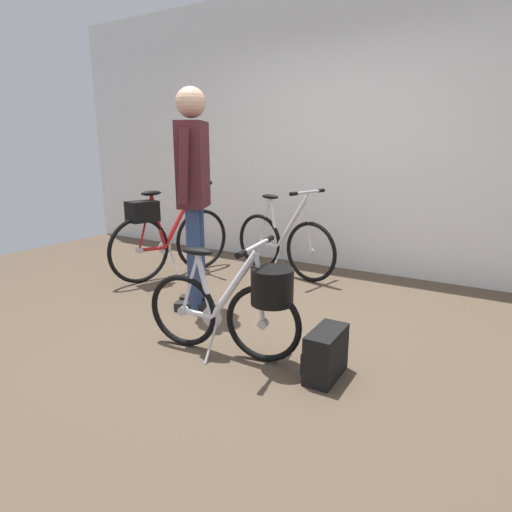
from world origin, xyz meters
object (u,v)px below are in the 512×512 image
(display_bike_left, at_px, (166,235))
(backpack_on_floor, at_px, (325,354))
(folding_bike_foreground, at_px, (239,302))
(visitor_near_wall, at_px, (193,186))
(display_bike_right, at_px, (284,243))

(display_bike_left, relative_size, backpack_on_floor, 4.09)
(folding_bike_foreground, distance_m, display_bike_left, 1.97)
(folding_bike_foreground, bearing_deg, display_bike_left, 145.56)
(display_bike_left, bearing_deg, visitor_near_wall, -33.81)
(display_bike_left, height_order, display_bike_right, display_bike_left)
(display_bike_left, relative_size, display_bike_right, 1.07)
(folding_bike_foreground, height_order, display_bike_right, display_bike_right)
(display_bike_right, distance_m, visitor_near_wall, 1.43)
(folding_bike_foreground, height_order, visitor_near_wall, visitor_near_wall)
(folding_bike_foreground, relative_size, backpack_on_floor, 3.18)
(folding_bike_foreground, bearing_deg, backpack_on_floor, 4.37)
(display_bike_left, relative_size, visitor_near_wall, 0.78)
(folding_bike_foreground, relative_size, display_bike_right, 0.84)
(display_bike_right, bearing_deg, visitor_near_wall, -97.91)
(folding_bike_foreground, xyz_separation_m, visitor_near_wall, (-0.79, 0.55, 0.65))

